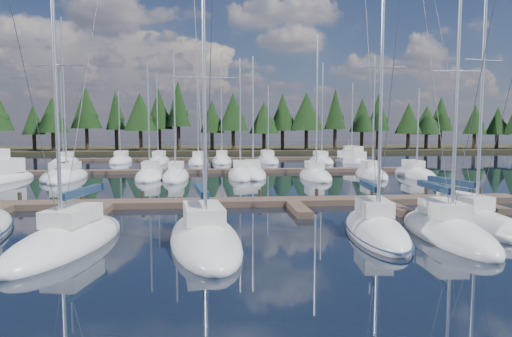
{
  "coord_description": "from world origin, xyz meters",
  "views": [
    {
      "loc": [
        0.89,
        -12.17,
        5.22
      ],
      "look_at": [
        4.0,
        22.0,
        2.09
      ],
      "focal_mm": 32.0,
      "sensor_mm": 36.0,
      "label": 1
    }
  ],
  "objects": [
    {
      "name": "front_sailboat_3",
      "position": [
        0.42,
        7.87,
        0.28
      ],
      "size": [
        4.14,
        9.74,
        13.24
      ],
      "color": "silver",
      "rests_on": "ground"
    },
    {
      "name": "front_sailboat_2",
      "position": [
        -5.49,
        7.9,
        0.29
      ],
      "size": [
        4.59,
        9.32,
        14.03
      ],
      "color": "silver",
      "rests_on": "ground"
    },
    {
      "name": "front_sailboat_5",
      "position": [
        11.76,
        8.06,
        0.3
      ],
      "size": [
        2.85,
        8.43,
        14.0
      ],
      "color": "silver",
      "rests_on": "ground"
    },
    {
      "name": "motor_yacht_right",
      "position": [
        20.8,
        52.57,
        0.46
      ],
      "size": [
        4.92,
        8.59,
        4.07
      ],
      "color": "silver",
      "rests_on": "ground"
    },
    {
      "name": "tree_line",
      "position": [
        -3.89,
        80.19,
        7.43
      ],
      "size": [
        184.77,
        11.7,
        13.88
      ],
      "color": "black",
      "rests_on": "far_shore"
    },
    {
      "name": "far_shore",
      "position": [
        0.0,
        90.0,
        0.3
      ],
      "size": [
        220.0,
        30.0,
        0.6
      ],
      "primitive_type": "cube",
      "color": "#2C2818",
      "rests_on": "ground"
    },
    {
      "name": "ground",
      "position": [
        0.0,
        30.0,
        0.0
      ],
      "size": [
        260.0,
        260.0,
        0.0
      ],
      "primitive_type": "plane",
      "color": "black",
      "rests_on": "ground"
    },
    {
      "name": "back_sailboat_rows",
      "position": [
        0.45,
        44.84,
        0.26
      ],
      "size": [
        47.99,
        32.33,
        16.79
      ],
      "color": "silver",
      "rests_on": "ground"
    },
    {
      "name": "front_sailboat_6",
      "position": [
        14.04,
        10.04,
        0.31
      ],
      "size": [
        4.18,
        8.93,
        15.45
      ],
      "color": "silver",
      "rests_on": "ground"
    },
    {
      "name": "back_docks",
      "position": [
        0.0,
        49.58,
        0.2
      ],
      "size": [
        50.0,
        21.8,
        0.4
      ],
      "color": "brown",
      "rests_on": "ground"
    },
    {
      "name": "main_dock",
      "position": [
        0.0,
        17.36,
        0.2
      ],
      "size": [
        44.0,
        6.13,
        0.9
      ],
      "color": "brown",
      "rests_on": "ground"
    },
    {
      "name": "front_sailboat_4",
      "position": [
        8.58,
        8.81,
        0.3
      ],
      "size": [
        3.36,
        8.37,
        14.46
      ],
      "color": "silver",
      "rests_on": "ground"
    }
  ]
}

